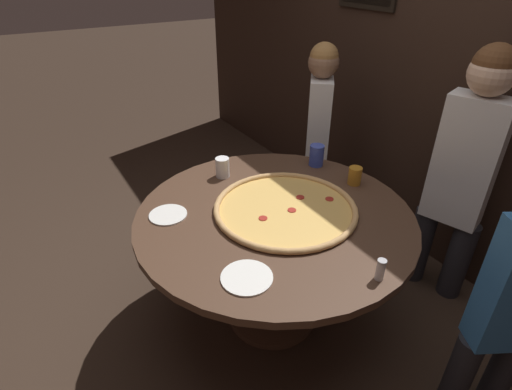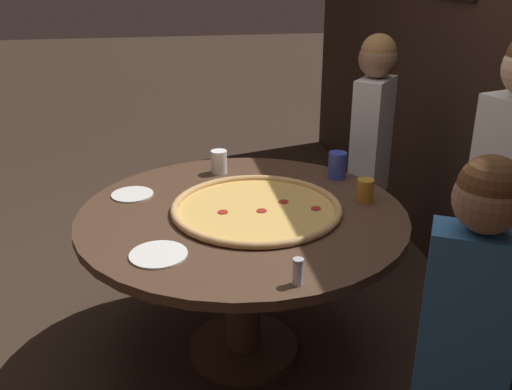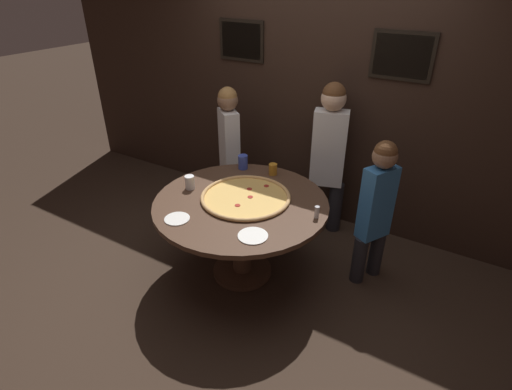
{
  "view_description": "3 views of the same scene",
  "coord_description": "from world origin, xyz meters",
  "px_view_note": "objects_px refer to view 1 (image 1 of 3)",
  "views": [
    {
      "loc": [
        1.4,
        -0.97,
        1.87
      ],
      "look_at": [
        -0.1,
        -0.05,
        0.81
      ],
      "focal_mm": 28.0,
      "sensor_mm": 36.0,
      "label": 1
    },
    {
      "loc": [
        2.23,
        -0.33,
        1.76
      ],
      "look_at": [
        -0.01,
        0.06,
        0.81
      ],
      "focal_mm": 40.0,
      "sensor_mm": 36.0,
      "label": 2
    },
    {
      "loc": [
        1.55,
        -2.32,
        2.38
      ],
      "look_at": [
        0.1,
        0.08,
        0.79
      ],
      "focal_mm": 28.0,
      "sensor_mm": 36.0,
      "label": 3
    }
  ],
  "objects_px": {
    "white_plate_near_front": "(168,215)",
    "drink_cup_far_right": "(355,176)",
    "white_plate_far_back": "(247,277)",
    "dining_table": "(274,236)",
    "diner_side_right": "(318,129)",
    "drink_cup_centre_back": "(317,155)",
    "diner_centre_back": "(464,167)",
    "giant_pizza": "(285,208)",
    "condiment_shaker": "(380,270)",
    "drink_cup_near_left": "(222,167)"
  },
  "relations": [
    {
      "from": "white_plate_near_front",
      "to": "drink_cup_far_right",
      "type": "bearing_deg",
      "value": 76.44
    },
    {
      "from": "white_plate_far_back",
      "to": "drink_cup_far_right",
      "type": "bearing_deg",
      "value": 110.98
    },
    {
      "from": "dining_table",
      "to": "diner_side_right",
      "type": "height_order",
      "value": "diner_side_right"
    },
    {
      "from": "drink_cup_centre_back",
      "to": "diner_centre_back",
      "type": "bearing_deg",
      "value": 39.08
    },
    {
      "from": "giant_pizza",
      "to": "diner_side_right",
      "type": "distance_m",
      "value": 1.05
    },
    {
      "from": "giant_pizza",
      "to": "diner_side_right",
      "type": "height_order",
      "value": "diner_side_right"
    },
    {
      "from": "diner_centre_back",
      "to": "diner_side_right",
      "type": "height_order",
      "value": "diner_centre_back"
    },
    {
      "from": "white_plate_near_front",
      "to": "dining_table",
      "type": "bearing_deg",
      "value": 60.88
    },
    {
      "from": "condiment_shaker",
      "to": "diner_side_right",
      "type": "distance_m",
      "value": 1.52
    },
    {
      "from": "diner_side_right",
      "to": "condiment_shaker",
      "type": "bearing_deg",
      "value": -170.25
    },
    {
      "from": "giant_pizza",
      "to": "drink_cup_centre_back",
      "type": "height_order",
      "value": "drink_cup_centre_back"
    },
    {
      "from": "diner_centre_back",
      "to": "giant_pizza",
      "type": "bearing_deg",
      "value": 55.14
    },
    {
      "from": "dining_table",
      "to": "drink_cup_far_right",
      "type": "distance_m",
      "value": 0.59
    },
    {
      "from": "giant_pizza",
      "to": "white_plate_far_back",
      "type": "xyz_separation_m",
      "value": [
        0.33,
        -0.43,
        -0.01
      ]
    },
    {
      "from": "white_plate_far_back",
      "to": "white_plate_near_front",
      "type": "height_order",
      "value": "same"
    },
    {
      "from": "dining_table",
      "to": "diner_centre_back",
      "type": "distance_m",
      "value": 1.13
    },
    {
      "from": "giant_pizza",
      "to": "drink_cup_centre_back",
      "type": "xyz_separation_m",
      "value": [
        -0.33,
        0.46,
        0.05
      ]
    },
    {
      "from": "drink_cup_centre_back",
      "to": "condiment_shaker",
      "type": "relative_size",
      "value": 1.37
    },
    {
      "from": "drink_cup_near_left",
      "to": "white_plate_near_front",
      "type": "height_order",
      "value": "drink_cup_near_left"
    },
    {
      "from": "condiment_shaker",
      "to": "diner_centre_back",
      "type": "distance_m",
      "value": 1.0
    },
    {
      "from": "drink_cup_centre_back",
      "to": "white_plate_far_back",
      "type": "distance_m",
      "value": 1.11
    },
    {
      "from": "condiment_shaker",
      "to": "diner_centre_back",
      "type": "relative_size",
      "value": 0.06
    },
    {
      "from": "white_plate_far_back",
      "to": "drink_cup_near_left",
      "type": "bearing_deg",
      "value": 158.81
    },
    {
      "from": "white_plate_far_back",
      "to": "diner_centre_back",
      "type": "distance_m",
      "value": 1.41
    },
    {
      "from": "white_plate_near_front",
      "to": "condiment_shaker",
      "type": "height_order",
      "value": "condiment_shaker"
    },
    {
      "from": "drink_cup_centre_back",
      "to": "diner_side_right",
      "type": "bearing_deg",
      "value": 139.69
    },
    {
      "from": "dining_table",
      "to": "drink_cup_near_left",
      "type": "bearing_deg",
      "value": -174.86
    },
    {
      "from": "giant_pizza",
      "to": "white_plate_near_front",
      "type": "height_order",
      "value": "giant_pizza"
    },
    {
      "from": "giant_pizza",
      "to": "drink_cup_centre_back",
      "type": "distance_m",
      "value": 0.57
    },
    {
      "from": "drink_cup_centre_back",
      "to": "drink_cup_near_left",
      "type": "xyz_separation_m",
      "value": [
        -0.17,
        -0.57,
        -0.01
      ]
    },
    {
      "from": "white_plate_near_front",
      "to": "condiment_shaker",
      "type": "relative_size",
      "value": 1.98
    },
    {
      "from": "drink_cup_centre_back",
      "to": "diner_side_right",
      "type": "relative_size",
      "value": 0.1
    },
    {
      "from": "drink_cup_centre_back",
      "to": "drink_cup_near_left",
      "type": "bearing_deg",
      "value": -106.85
    },
    {
      "from": "giant_pizza",
      "to": "diner_centre_back",
      "type": "xyz_separation_m",
      "value": [
        0.31,
        0.98,
        0.11
      ]
    },
    {
      "from": "dining_table",
      "to": "white_plate_near_front",
      "type": "distance_m",
      "value": 0.56
    },
    {
      "from": "dining_table",
      "to": "diner_centre_back",
      "type": "height_order",
      "value": "diner_centre_back"
    },
    {
      "from": "dining_table",
      "to": "condiment_shaker",
      "type": "bearing_deg",
      "value": 8.37
    },
    {
      "from": "dining_table",
      "to": "drink_cup_centre_back",
      "type": "distance_m",
      "value": 0.65
    },
    {
      "from": "giant_pizza",
      "to": "white_plate_near_front",
      "type": "relative_size",
      "value": 3.86
    },
    {
      "from": "condiment_shaker",
      "to": "drink_cup_centre_back",
      "type": "bearing_deg",
      "value": 155.35
    },
    {
      "from": "dining_table",
      "to": "condiment_shaker",
      "type": "relative_size",
      "value": 14.7
    },
    {
      "from": "drink_cup_centre_back",
      "to": "drink_cup_far_right",
      "type": "distance_m",
      "value": 0.3
    },
    {
      "from": "giant_pizza",
      "to": "diner_side_right",
      "type": "bearing_deg",
      "value": 131.85
    },
    {
      "from": "white_plate_far_back",
      "to": "white_plate_near_front",
      "type": "xyz_separation_m",
      "value": [
        -0.6,
        -0.11,
        0.0
      ]
    },
    {
      "from": "dining_table",
      "to": "giant_pizza",
      "type": "relative_size",
      "value": 1.92
    },
    {
      "from": "dining_table",
      "to": "white_plate_near_front",
      "type": "bearing_deg",
      "value": -119.12
    },
    {
      "from": "drink_cup_centre_back",
      "to": "white_plate_near_front",
      "type": "distance_m",
      "value": 1.0
    },
    {
      "from": "diner_side_right",
      "to": "dining_table",
      "type": "bearing_deg",
      "value": 168.87
    },
    {
      "from": "diner_centre_back",
      "to": "diner_side_right",
      "type": "relative_size",
      "value": 1.1
    },
    {
      "from": "dining_table",
      "to": "diner_centre_back",
      "type": "xyz_separation_m",
      "value": [
        0.32,
        1.04,
        0.27
      ]
    }
  ]
}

